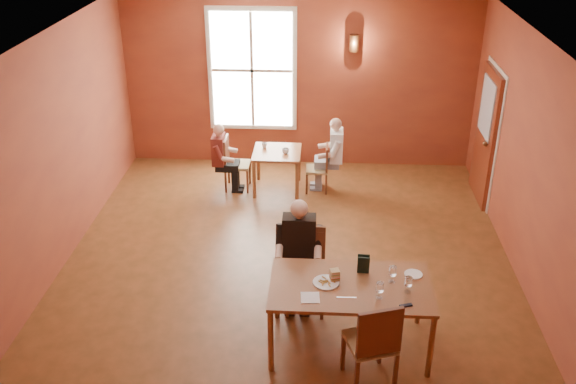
# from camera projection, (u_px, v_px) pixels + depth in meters

# --- Properties ---
(ground) EXTENTS (6.00, 7.00, 0.01)m
(ground) POSITION_uv_depth(u_px,v_px,m) (287.00, 269.00, 8.52)
(ground) COLOR brown
(ground) RESTS_ON ground
(wall_back) EXTENTS (6.00, 0.04, 3.00)m
(wall_back) POSITION_uv_depth(u_px,v_px,m) (299.00, 82.00, 10.96)
(wall_back) COLOR brown
(wall_back) RESTS_ON ground
(wall_front) EXTENTS (6.00, 0.04, 3.00)m
(wall_front) POSITION_uv_depth(u_px,v_px,m) (259.00, 364.00, 4.72)
(wall_front) COLOR brown
(wall_front) RESTS_ON ground
(wall_left) EXTENTS (0.04, 7.00, 3.00)m
(wall_left) POSITION_uv_depth(u_px,v_px,m) (47.00, 161.00, 8.00)
(wall_left) COLOR brown
(wall_left) RESTS_ON ground
(wall_right) EXTENTS (0.04, 7.00, 3.00)m
(wall_right) POSITION_uv_depth(u_px,v_px,m) (536.00, 173.00, 7.69)
(wall_right) COLOR brown
(wall_right) RESTS_ON ground
(ceiling) EXTENTS (6.00, 7.00, 0.04)m
(ceiling) POSITION_uv_depth(u_px,v_px,m) (287.00, 45.00, 7.16)
(ceiling) COLOR white
(ceiling) RESTS_ON wall_back
(window) EXTENTS (1.36, 0.10, 1.96)m
(window) POSITION_uv_depth(u_px,v_px,m) (252.00, 70.00, 10.87)
(window) COLOR white
(window) RESTS_ON wall_back
(door) EXTENTS (0.12, 1.04, 2.10)m
(door) POSITION_uv_depth(u_px,v_px,m) (485.00, 136.00, 9.94)
(door) COLOR maroon
(door) RESTS_ON ground
(wall_sconce) EXTENTS (0.16, 0.16, 0.28)m
(wall_sconce) POSITION_uv_depth(u_px,v_px,m) (354.00, 43.00, 10.51)
(wall_sconce) COLOR brown
(wall_sconce) RESTS_ON wall_back
(main_table) EXTENTS (1.73, 0.97, 0.81)m
(main_table) POSITION_uv_depth(u_px,v_px,m) (349.00, 316.00, 6.99)
(main_table) COLOR brown
(main_table) RESTS_ON ground
(chair_diner_main) EXTENTS (0.45, 0.45, 1.02)m
(chair_diner_main) POSITION_uv_depth(u_px,v_px,m) (305.00, 272.00, 7.54)
(chair_diner_main) COLOR #562C15
(chair_diner_main) RESTS_ON ground
(diner_main) EXTENTS (0.52, 0.52, 1.29)m
(diner_main) POSITION_uv_depth(u_px,v_px,m) (306.00, 264.00, 7.46)
(diner_main) COLOR #442C23
(diner_main) RESTS_ON ground
(chair_empty) EXTENTS (0.58, 0.58, 1.04)m
(chair_empty) POSITION_uv_depth(u_px,v_px,m) (370.00, 340.00, 6.45)
(chair_empty) COLOR brown
(chair_empty) RESTS_ON ground
(plate_food) EXTENTS (0.36, 0.36, 0.04)m
(plate_food) POSITION_uv_depth(u_px,v_px,m) (326.00, 282.00, 6.82)
(plate_food) COLOR white
(plate_food) RESTS_ON main_table
(sandwich) EXTENTS (0.12, 0.11, 0.12)m
(sandwich) POSITION_uv_depth(u_px,v_px,m) (335.00, 276.00, 6.85)
(sandwich) COLOR tan
(sandwich) RESTS_ON main_table
(goblet_a) EXTENTS (0.10, 0.10, 0.21)m
(goblet_a) POSITION_uv_depth(u_px,v_px,m) (392.00, 274.00, 6.81)
(goblet_a) COLOR white
(goblet_a) RESTS_ON main_table
(goblet_b) EXTENTS (0.08, 0.08, 0.20)m
(goblet_b) POSITION_uv_depth(u_px,v_px,m) (408.00, 284.00, 6.65)
(goblet_b) COLOR white
(goblet_b) RESTS_ON main_table
(goblet_c) EXTENTS (0.08, 0.08, 0.20)m
(goblet_c) POSITION_uv_depth(u_px,v_px,m) (380.00, 290.00, 6.55)
(goblet_c) COLOR white
(goblet_c) RESTS_ON main_table
(menu_stand) EXTENTS (0.13, 0.07, 0.22)m
(menu_stand) POSITION_uv_depth(u_px,v_px,m) (363.00, 264.00, 6.96)
(menu_stand) COLOR black
(menu_stand) RESTS_ON main_table
(knife) EXTENTS (0.21, 0.02, 0.00)m
(knife) POSITION_uv_depth(u_px,v_px,m) (346.00, 297.00, 6.60)
(knife) COLOR silver
(knife) RESTS_ON main_table
(napkin) EXTENTS (0.20, 0.20, 0.01)m
(napkin) POSITION_uv_depth(u_px,v_px,m) (310.00, 298.00, 6.60)
(napkin) COLOR white
(napkin) RESTS_ON main_table
(side_plate) EXTENTS (0.26, 0.26, 0.02)m
(side_plate) POSITION_uv_depth(u_px,v_px,m) (413.00, 274.00, 6.97)
(side_plate) COLOR white
(side_plate) RESTS_ON main_table
(sunglasses) EXTENTS (0.14, 0.08, 0.02)m
(sunglasses) POSITION_uv_depth(u_px,v_px,m) (406.00, 305.00, 6.47)
(sunglasses) COLOR black
(sunglasses) RESTS_ON main_table
(second_table) EXTENTS (0.77, 0.77, 0.68)m
(second_table) POSITION_uv_depth(u_px,v_px,m) (277.00, 170.00, 10.50)
(second_table) COLOR brown
(second_table) RESTS_ON ground
(chair_diner_white) EXTENTS (0.35, 0.35, 0.79)m
(chair_diner_white) POSITION_uv_depth(u_px,v_px,m) (317.00, 168.00, 10.44)
(chair_diner_white) COLOR #5A2711
(chair_diner_white) RESTS_ON ground
(diner_white) EXTENTS (0.48, 0.48, 1.19)m
(diner_white) POSITION_uv_depth(u_px,v_px,m) (319.00, 157.00, 10.35)
(diner_white) COLOR white
(diner_white) RESTS_ON ground
(chair_diner_maroon) EXTENTS (0.39, 0.39, 0.89)m
(chair_diner_maroon) POSITION_uv_depth(u_px,v_px,m) (238.00, 163.00, 10.49)
(chair_diner_maroon) COLOR #491E0F
(chair_diner_maroon) RESTS_ON ground
(diner_maroon) EXTENTS (0.45, 0.45, 1.11)m
(diner_maroon) POSITION_uv_depth(u_px,v_px,m) (235.00, 157.00, 10.44)
(diner_maroon) COLOR maroon
(diner_maroon) RESTS_ON ground
(cup_a) EXTENTS (0.14, 0.14, 0.09)m
(cup_a) POSITION_uv_depth(u_px,v_px,m) (286.00, 151.00, 10.25)
(cup_a) COLOR silver
(cup_a) RESTS_ON second_table
(cup_b) EXTENTS (0.12, 0.12, 0.09)m
(cup_b) POSITION_uv_depth(u_px,v_px,m) (264.00, 145.00, 10.47)
(cup_b) COLOR white
(cup_b) RESTS_ON second_table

